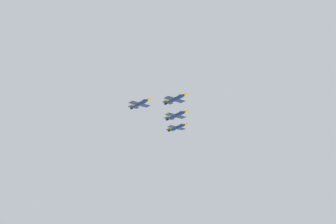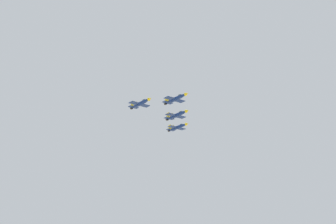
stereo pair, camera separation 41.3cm
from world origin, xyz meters
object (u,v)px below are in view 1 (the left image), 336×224
jet_lead (176,99)px  jet_right_wingman (140,103)px  jet_left_wingman (177,115)px  jet_left_outer (178,127)px

jet_lead → jet_right_wingman: 16.62m
jet_left_wingman → jet_left_outer: jet_left_wingman is taller
jet_left_wingman → jet_left_outer: size_ratio=1.06×
jet_left_wingman → jet_right_wingman: size_ratio=1.06×
jet_right_wingman → jet_left_outer: bearing=111.6°
jet_left_wingman → jet_right_wingman: bearing=-89.0°
jet_lead → jet_left_wingman: (1.78, 16.49, -2.18)m
jet_left_wingman → jet_left_outer: 16.63m
jet_lead → jet_left_wingman: bearing=139.6°
jet_lead → jet_left_wingman: jet_lead is taller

